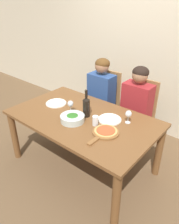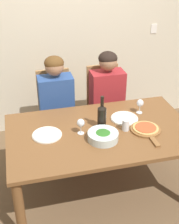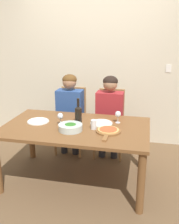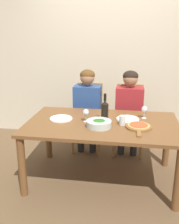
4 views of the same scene
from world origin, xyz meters
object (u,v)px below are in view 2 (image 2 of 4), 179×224
object	(u,v)px
person_man	(108,93)
wine_glass_right	(140,104)
dinner_plate_right	(124,118)
person_woman	(56,99)
chair_right	(104,105)
wine_bottle	(102,116)
pizza_on_board	(146,129)
water_tumbler	(126,125)
chair_left	(56,110)
broccoli_bowl	(103,136)
wine_glass_left	(81,124)
dinner_plate_left	(47,135)

from	to	relation	value
person_man	wine_glass_right	distance (m)	0.56
dinner_plate_right	person_woman	bearing A→B (deg)	134.18
chair_right	wine_bottle	bearing A→B (deg)	-108.39
pizza_on_board	wine_bottle	bearing A→B (deg)	158.66
wine_bottle	water_tumbler	bearing A→B (deg)	-23.53
chair_left	wine_bottle	size ratio (longest dim) A/B	2.97
water_tumbler	dinner_plate_right	bearing A→B (deg)	72.93
chair_left	chair_right	xyz separation A→B (m)	(0.59, 0.00, 0.00)
pizza_on_board	water_tumbler	size ratio (longest dim) A/B	3.84
wine_bottle	broccoli_bowl	size ratio (longest dim) A/B	1.21
broccoli_bowl	wine_glass_right	size ratio (longest dim) A/B	1.81
wine_bottle	broccoli_bowl	bearing A→B (deg)	-102.70
chair_left	chair_right	world-z (taller)	same
person_man	broccoli_bowl	distance (m)	0.94
wine_glass_left	water_tumbler	world-z (taller)	wine_glass_left
chair_left	person_woman	xyz separation A→B (m)	(0.00, -0.12, 0.21)
dinner_plate_right	pizza_on_board	xyz separation A→B (m)	(0.12, -0.25, 0.01)
person_woman	wine_glass_left	size ratio (longest dim) A/B	8.00
wine_glass_left	broccoli_bowl	bearing A→B (deg)	-40.65
wine_bottle	wine_glass_left	xyz separation A→B (m)	(-0.21, -0.05, -0.02)
broccoli_bowl	dinner_plate_right	xyz separation A→B (m)	(0.31, 0.29, -0.03)
chair_left	broccoli_bowl	distance (m)	1.08
broccoli_bowl	wine_glass_right	distance (m)	0.62
wine_glass_left	water_tumbler	distance (m)	0.42
chair_right	pizza_on_board	bearing A→B (deg)	-83.46
person_man	wine_glass_left	world-z (taller)	person_man
person_man	wine_glass_left	xyz separation A→B (m)	(-0.48, -0.74, 0.10)
dinner_plate_left	water_tumbler	distance (m)	0.73
dinner_plate_right	chair_right	bearing A→B (deg)	89.22
chair_right	person_woman	xyz separation A→B (m)	(-0.59, -0.12, 0.21)
pizza_on_board	wine_glass_left	xyz separation A→B (m)	(-0.59, 0.10, 0.09)
person_man	dinner_plate_left	distance (m)	1.06
chair_left	broccoli_bowl	world-z (taller)	chair_left
wine_bottle	wine_glass_left	bearing A→B (deg)	-167.78
chair_left	water_tumbler	xyz separation A→B (m)	(0.52, -0.91, 0.27)
dinner_plate_right	water_tumbler	xyz separation A→B (m)	(-0.06, -0.19, 0.05)
wine_bottle	person_woman	bearing A→B (deg)	114.60
person_man	pizza_on_board	distance (m)	0.86
person_man	dinner_plate_right	distance (m)	0.60
person_woman	pizza_on_board	bearing A→B (deg)	-50.37
chair_left	water_tumbler	distance (m)	1.08
chair_left	person_man	bearing A→B (deg)	-11.34
wine_glass_left	water_tumbler	size ratio (longest dim) A/B	1.38
broccoli_bowl	dinner_plate_right	world-z (taller)	broccoli_bowl
chair_right	dinner_plate_right	world-z (taller)	chair_right
person_woman	dinner_plate_right	distance (m)	0.84
wine_bottle	pizza_on_board	bearing A→B (deg)	-21.34
person_man	dinner_plate_right	world-z (taller)	person_man
dinner_plate_right	wine_glass_left	size ratio (longest dim) A/B	1.79
water_tumbler	dinner_plate_left	bearing A→B (deg)	173.38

